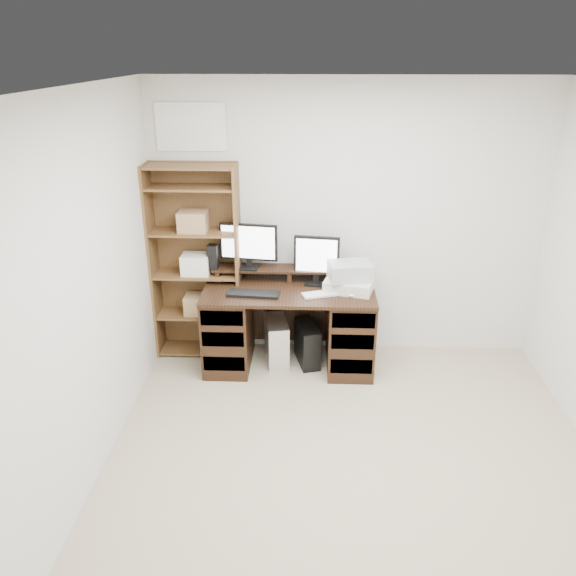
# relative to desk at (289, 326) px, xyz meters

# --- Properties ---
(room) EXTENTS (3.54, 4.04, 2.54)m
(room) POSITION_rel_desk_xyz_m (0.50, -1.64, 0.86)
(room) COLOR tan
(room) RESTS_ON ground
(desk) EXTENTS (1.50, 0.70, 0.75)m
(desk) POSITION_rel_desk_xyz_m (0.00, 0.00, 0.00)
(desk) COLOR black
(desk) RESTS_ON ground
(riser_shelf) EXTENTS (1.40, 0.22, 0.12)m
(riser_shelf) POSITION_rel_desk_xyz_m (-0.00, 0.21, 0.45)
(riser_shelf) COLOR black
(riser_shelf) RESTS_ON desk
(monitor_wide) EXTENTS (0.52, 0.15, 0.41)m
(monitor_wide) POSITION_rel_desk_xyz_m (-0.37, 0.19, 0.71)
(monitor_wide) COLOR black
(monitor_wide) RESTS_ON riser_shelf
(monitor_small) EXTENTS (0.40, 0.17, 0.44)m
(monitor_small) POSITION_rel_desk_xyz_m (0.24, 0.14, 0.60)
(monitor_small) COLOR black
(monitor_small) RESTS_ON desk
(speaker) EXTENTS (0.10, 0.10, 0.22)m
(speaker) POSITION_rel_desk_xyz_m (-0.69, 0.17, 0.59)
(speaker) COLOR black
(speaker) RESTS_ON riser_shelf
(keyboard_black) EXTENTS (0.46, 0.19, 0.02)m
(keyboard_black) POSITION_rel_desk_xyz_m (-0.30, -0.15, 0.37)
(keyboard_black) COLOR black
(keyboard_black) RESTS_ON desk
(keyboard_white) EXTENTS (0.41, 0.24, 0.02)m
(keyboard_white) POSITION_rel_desk_xyz_m (0.31, -0.11, 0.37)
(keyboard_white) COLOR silver
(keyboard_white) RESTS_ON desk
(mouse) EXTENTS (0.08, 0.06, 0.03)m
(mouse) POSITION_rel_desk_xyz_m (0.54, -0.15, 0.38)
(mouse) COLOR white
(mouse) RESTS_ON desk
(printer) EXTENTS (0.47, 0.40, 0.10)m
(printer) POSITION_rel_desk_xyz_m (0.52, -0.00, 0.41)
(printer) COLOR beige
(printer) RESTS_ON desk
(basket) EXTENTS (0.39, 0.31, 0.15)m
(basket) POSITION_rel_desk_xyz_m (0.52, -0.00, 0.54)
(basket) COLOR #A2A8AD
(basket) RESTS_ON printer
(tower_silver) EXTENTS (0.26, 0.44, 0.41)m
(tower_silver) POSITION_rel_desk_xyz_m (-0.12, 0.04, -0.18)
(tower_silver) COLOR silver
(tower_silver) RESTS_ON ground
(tower_black) EXTENTS (0.25, 0.41, 0.38)m
(tower_black) POSITION_rel_desk_xyz_m (0.17, 0.02, -0.20)
(tower_black) COLOR black
(tower_black) RESTS_ON ground
(bookshelf) EXTENTS (0.80, 0.30, 1.80)m
(bookshelf) POSITION_rel_desk_xyz_m (-0.85, 0.21, 0.53)
(bookshelf) COLOR brown
(bookshelf) RESTS_ON ground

